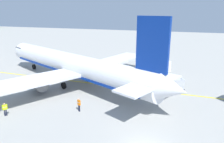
% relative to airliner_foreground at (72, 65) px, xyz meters
% --- Properties ---
extents(airliner_foreground, '(33.20, 39.43, 11.90)m').
position_rel_airliner_foreground_xyz_m(airliner_foreground, '(0.00, 0.00, 0.00)').
color(airliner_foreground, silver).
rests_on(airliner_foreground, ground).
extents(service_truck_baggage, '(2.84, 5.93, 2.40)m').
position_rel_airliner_foreground_xyz_m(service_truck_baggage, '(1.32, -12.84, -2.00)').
color(service_truck_baggage, silver).
rests_on(service_truck_baggage, ground).
extents(service_truck_catering, '(5.94, 5.50, 2.80)m').
position_rel_airliner_foreground_xyz_m(service_truck_catering, '(9.96, -13.02, -1.84)').
color(service_truck_catering, yellow).
rests_on(service_truck_catering, ground).
extents(cargo_container_near, '(2.31, 2.31, 2.05)m').
position_rel_airliner_foreground_xyz_m(cargo_container_near, '(3.19, -17.57, -2.42)').
color(cargo_container_near, '#333338').
rests_on(cargo_container_near, ground).
extents(crew_marshaller, '(0.42, 0.56, 1.79)m').
position_rel_airliner_foreground_xyz_m(crew_marshaller, '(-9.23, -6.11, -2.33)').
color(crew_marshaller, '#191E33').
rests_on(crew_marshaller, ground).
extents(crew_loader_left, '(0.50, 0.47, 1.69)m').
position_rel_airliner_foreground_xyz_m(crew_loader_left, '(-13.35, 1.84, -2.39)').
color(crew_loader_left, '#191E33').
rests_on(crew_loader_left, ground).
extents(apron_guide_line, '(0.30, 60.00, 0.01)m').
position_rel_airliner_foreground_xyz_m(apron_guide_line, '(1.31, -4.48, -3.39)').
color(apron_guide_line, yellow).
rests_on(apron_guide_line, ground).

